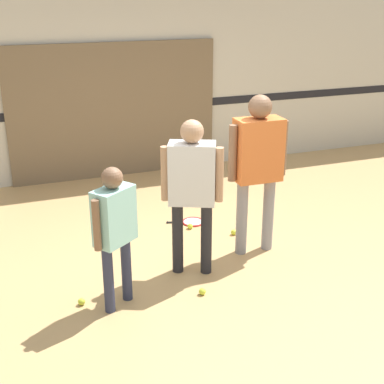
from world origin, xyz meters
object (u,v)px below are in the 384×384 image
(tennis_ball_by_spare_racket, at_px, (190,226))
(tennis_ball_stray_right, at_px, (82,302))
(person_student_left, at_px, (115,223))
(racket_spare_on_floor, at_px, (192,222))
(tennis_ball_stray_left, at_px, (234,232))
(person_student_right, at_px, (258,158))
(tennis_ball_near_instructor, at_px, (202,291))
(person_instructor, at_px, (192,181))

(tennis_ball_by_spare_racket, height_order, tennis_ball_stray_right, same)
(person_student_left, bearing_deg, tennis_ball_by_spare_racket, 12.23)
(racket_spare_on_floor, height_order, tennis_ball_stray_left, tennis_ball_stray_left)
(person_student_left, height_order, racket_spare_on_floor, person_student_left)
(person_student_left, distance_m, racket_spare_on_floor, 2.10)
(person_student_left, xyz_separation_m, person_student_right, (1.64, 0.54, 0.25))
(racket_spare_on_floor, xyz_separation_m, tennis_ball_by_spare_racket, (-0.08, -0.16, 0.02))
(tennis_ball_stray_right, bearing_deg, tennis_ball_near_instructor, -11.47)
(person_student_right, height_order, tennis_ball_near_instructor, person_student_right)
(tennis_ball_stray_left, bearing_deg, tennis_ball_by_spare_racket, 141.64)
(tennis_ball_near_instructor, relative_size, tennis_ball_stray_left, 1.00)
(person_instructor, distance_m, tennis_ball_by_spare_racket, 1.40)
(person_student_left, height_order, tennis_ball_near_instructor, person_student_left)
(racket_spare_on_floor, bearing_deg, person_student_left, 65.94)
(person_instructor, distance_m, racket_spare_on_floor, 1.55)
(person_instructor, bearing_deg, tennis_ball_near_instructor, -73.86)
(person_student_right, xyz_separation_m, tennis_ball_near_instructor, (-0.87, -0.65, -1.04))
(tennis_ball_near_instructor, xyz_separation_m, tennis_ball_stray_right, (-1.10, 0.22, 0.00))
(person_instructor, bearing_deg, tennis_ball_by_spare_racket, 94.98)
(person_instructor, distance_m, tennis_ball_stray_right, 1.52)
(tennis_ball_by_spare_racket, xyz_separation_m, tennis_ball_stray_left, (0.42, -0.34, 0.00))
(tennis_ball_by_spare_racket, bearing_deg, person_instructor, -109.10)
(person_student_right, height_order, tennis_ball_stray_left, person_student_right)
(racket_spare_on_floor, distance_m, tennis_ball_near_instructor, 1.66)
(tennis_ball_by_spare_racket, bearing_deg, person_student_left, -131.87)
(tennis_ball_near_instructor, relative_size, tennis_ball_by_spare_racket, 1.00)
(person_instructor, relative_size, person_student_left, 1.19)
(person_student_left, relative_size, tennis_ball_near_instructor, 20.16)
(person_student_right, xyz_separation_m, tennis_ball_stray_right, (-1.97, -0.43, -1.04))
(person_student_left, xyz_separation_m, tennis_ball_near_instructor, (0.78, -0.11, -0.79))
(person_instructor, relative_size, person_student_right, 0.92)
(person_instructor, height_order, tennis_ball_near_instructor, person_instructor)
(tennis_ball_stray_right, bearing_deg, person_student_right, 12.25)
(person_student_right, bearing_deg, person_instructor, 15.22)
(person_instructor, xyz_separation_m, tennis_ball_stray_left, (0.76, 0.63, -0.95))
(person_student_left, height_order, tennis_ball_stray_right, person_student_left)
(tennis_ball_by_spare_racket, relative_size, tennis_ball_stray_left, 1.00)
(person_student_left, bearing_deg, tennis_ball_stray_left, -4.50)
(person_instructor, height_order, tennis_ball_by_spare_racket, person_instructor)
(person_student_right, bearing_deg, person_student_left, 19.50)
(tennis_ball_stray_left, xyz_separation_m, tennis_ball_stray_right, (-1.93, -0.86, 0.00))
(person_instructor, height_order, person_student_left, person_instructor)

